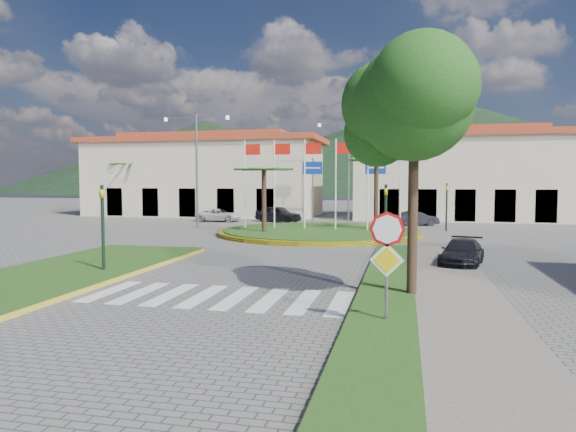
% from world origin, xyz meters
% --- Properties ---
extents(ground, '(160.00, 160.00, 0.00)m').
position_xyz_m(ground, '(0.00, 0.00, 0.00)').
color(ground, slate).
rests_on(ground, ground).
extents(sidewalk_right, '(4.00, 28.00, 0.15)m').
position_xyz_m(sidewalk_right, '(6.00, 2.00, 0.07)').
color(sidewalk_right, gray).
rests_on(sidewalk_right, ground).
extents(verge_right, '(1.60, 28.00, 0.18)m').
position_xyz_m(verge_right, '(4.80, 2.00, 0.09)').
color(verge_right, '#224D16').
rests_on(verge_right, ground).
extents(median_left, '(5.00, 14.00, 0.18)m').
position_xyz_m(median_left, '(-6.50, 6.00, 0.09)').
color(median_left, '#224D16').
rests_on(median_left, ground).
extents(crosswalk, '(8.00, 3.00, 0.01)m').
position_xyz_m(crosswalk, '(0.00, 4.00, 0.01)').
color(crosswalk, silver).
rests_on(crosswalk, ground).
extents(roundabout_island, '(12.70, 12.70, 6.00)m').
position_xyz_m(roundabout_island, '(0.00, 22.00, 0.17)').
color(roundabout_island, yellow).
rests_on(roundabout_island, ground).
extents(stop_sign, '(0.80, 0.11, 2.65)m').
position_xyz_m(stop_sign, '(4.90, 1.96, 1.79)').
color(stop_sign, slate).
rests_on(stop_sign, ground).
extents(deciduous_tree, '(3.60, 3.60, 6.80)m').
position_xyz_m(deciduous_tree, '(5.50, 5.00, 5.18)').
color(deciduous_tree, black).
rests_on(deciduous_tree, ground).
extents(traffic_light_left, '(0.15, 0.18, 3.20)m').
position_xyz_m(traffic_light_left, '(-5.20, 6.50, 1.94)').
color(traffic_light_left, black).
rests_on(traffic_light_left, ground).
extents(traffic_light_right, '(0.15, 0.18, 3.20)m').
position_xyz_m(traffic_light_right, '(4.50, 12.00, 1.94)').
color(traffic_light_right, black).
rests_on(traffic_light_right, ground).
extents(traffic_light_far, '(0.18, 0.15, 3.20)m').
position_xyz_m(traffic_light_far, '(8.00, 26.00, 1.94)').
color(traffic_light_far, black).
rests_on(traffic_light_far, ground).
extents(direction_sign_west, '(1.60, 0.14, 5.20)m').
position_xyz_m(direction_sign_west, '(-2.00, 30.97, 3.53)').
color(direction_sign_west, slate).
rests_on(direction_sign_west, ground).
extents(direction_sign_east, '(1.60, 0.14, 5.20)m').
position_xyz_m(direction_sign_east, '(3.00, 30.97, 3.53)').
color(direction_sign_east, slate).
rests_on(direction_sign_east, ground).
extents(street_lamp_centre, '(4.80, 0.16, 8.00)m').
position_xyz_m(street_lamp_centre, '(1.00, 30.00, 4.50)').
color(street_lamp_centre, slate).
rests_on(street_lamp_centre, ground).
extents(street_lamp_west, '(4.80, 0.16, 8.00)m').
position_xyz_m(street_lamp_west, '(-9.00, 24.00, 4.50)').
color(street_lamp_west, slate).
rests_on(street_lamp_west, ground).
extents(building_left, '(23.32, 9.54, 8.05)m').
position_xyz_m(building_left, '(-14.00, 38.00, 3.90)').
color(building_left, beige).
rests_on(building_left, ground).
extents(building_right, '(19.08, 9.54, 8.05)m').
position_xyz_m(building_right, '(10.00, 38.00, 3.90)').
color(building_right, beige).
rests_on(building_right, ground).
extents(hill_far_west, '(140.00, 140.00, 22.00)m').
position_xyz_m(hill_far_west, '(-55.00, 140.00, 11.00)').
color(hill_far_west, black).
rests_on(hill_far_west, ground).
extents(hill_far_mid, '(180.00, 180.00, 30.00)m').
position_xyz_m(hill_far_mid, '(15.00, 160.00, 15.00)').
color(hill_far_mid, black).
rests_on(hill_far_mid, ground).
extents(hill_near_back, '(110.00, 110.00, 16.00)m').
position_xyz_m(hill_near_back, '(-10.00, 130.00, 8.00)').
color(hill_near_back, black).
rests_on(hill_near_back, ground).
extents(white_van, '(3.88, 2.01, 1.04)m').
position_xyz_m(white_van, '(-9.81, 30.37, 0.52)').
color(white_van, silver).
rests_on(white_van, ground).
extents(car_dark_a, '(4.18, 2.70, 1.32)m').
position_xyz_m(car_dark_a, '(-4.84, 30.95, 0.66)').
color(car_dark_a, black).
rests_on(car_dark_a, ground).
extents(car_dark_b, '(3.46, 2.26, 1.08)m').
position_xyz_m(car_dark_b, '(6.14, 30.00, 0.54)').
color(car_dark_b, black).
rests_on(car_dark_b, ground).
extents(car_side_right, '(2.20, 3.84, 1.05)m').
position_xyz_m(car_side_right, '(7.50, 11.28, 0.52)').
color(car_side_right, black).
rests_on(car_side_right, ground).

